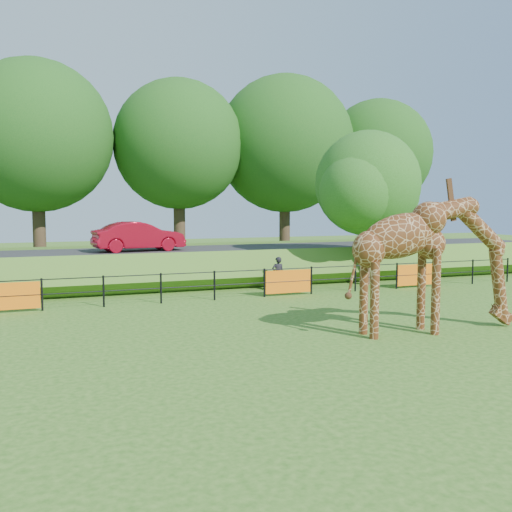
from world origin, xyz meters
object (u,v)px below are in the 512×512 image
at_px(giraffe, 434,264).
at_px(car_red, 139,236).
at_px(visitor, 278,274).
at_px(tree_east, 369,188).

xyz_separation_m(giraffe, car_red, (-5.97, 13.22, 0.20)).
relative_size(visitor, tree_east, 0.21).
bearing_deg(tree_east, car_red, 154.94).
bearing_deg(car_red, giraffe, -163.41).
bearing_deg(giraffe, visitor, 101.08).
height_order(giraffe, visitor, giraffe).
xyz_separation_m(car_red, visitor, (4.87, -4.76, -1.39)).
bearing_deg(car_red, tree_east, -122.76).
relative_size(giraffe, car_red, 1.30).
bearing_deg(tree_east, giraffe, -111.06).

